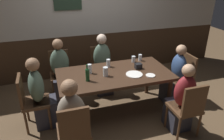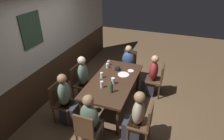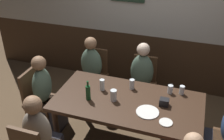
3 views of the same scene
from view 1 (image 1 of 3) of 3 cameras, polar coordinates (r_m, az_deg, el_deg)
The scene contains 24 objects.
ground_plane at distance 3.85m, azimuth 0.60°, elevation -10.77°, with size 12.00×12.00×0.00m, color brown.
wall_back at distance 4.81m, azimuth -5.68°, elevation 13.56°, with size 6.40×0.13×2.60m.
dining_table at distance 3.50m, azimuth 0.65°, elevation -1.92°, with size 1.83×0.94×0.74m.
chair_mid_far at distance 4.35m, azimuth -3.02°, elevation 1.18°, with size 0.40×0.40×0.88m.
chair_head_east at distance 4.15m, azimuth 18.36°, elevation -1.37°, with size 0.40×0.40×0.88m.
chair_left_far at distance 4.24m, azimuth -13.59°, elevation -0.19°, with size 0.40×0.40×0.88m.
chair_left_near at distance 2.73m, azimuth -10.03°, elevation -15.59°, with size 0.40×0.40×0.88m.
chair_head_west at distance 3.46m, azimuth -20.93°, elevation -7.32°, with size 0.40×0.40×0.88m.
chair_right_near at distance 3.26m, azimuth 19.55°, elevation -9.30°, with size 0.40×0.40×0.88m.
person_mid_far at distance 4.20m, azimuth -2.46°, elevation 0.34°, with size 0.34×0.37×1.18m.
person_head_east at distance 4.08m, azimuth 16.39°, elevation -2.19°, with size 0.37×0.34×1.10m.
person_left_far at distance 4.09m, azimuth -13.37°, elevation -1.22°, with size 0.34×0.37×1.16m.
person_left_near at distance 2.86m, azimuth -10.50°, elevation -13.81°, with size 0.34×0.37×1.13m.
person_head_west at distance 3.46m, azimuth -18.22°, elevation -7.16°, with size 0.37×0.34×1.15m.
person_right_near at distance 3.38m, azimuth 17.86°, elevation -8.34°, with size 0.34×0.37×1.11m.
beer_glass_tall at distance 3.35m, azimuth -1.73°, elevation -0.57°, with size 0.08×0.08×0.15m.
tumbler_water at distance 3.88m, azimuth 5.73°, elevation 2.85°, with size 0.07×0.07×0.11m.
pint_glass_amber at distance 3.68m, azimuth -0.98°, elevation 1.73°, with size 0.07×0.07×0.13m.
beer_glass_half at distance 3.46m, azimuth -5.93°, elevation 0.23°, with size 0.07×0.07×0.15m.
tumbler_short at distance 3.96m, azimuth 7.49°, elevation 3.18°, with size 0.06×0.06×0.12m.
beer_bottle_green at distance 3.20m, azimuth -6.55°, elevation -1.23°, with size 0.06×0.06×0.26m.
plate_white_large at distance 3.43m, azimuth 5.93°, elevation -1.15°, with size 0.27×0.27×0.01m, color white.
plate_white_small at distance 3.43m, azimuth 10.19°, elevation -1.42°, with size 0.15×0.15×0.01m, color white.
condiment_caddy at distance 3.64m, azimuth 7.00°, elevation 1.06°, with size 0.11×0.09×0.09m, color black.
Camera 1 is at (-0.98, -2.96, 2.26)m, focal length 34.37 mm.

